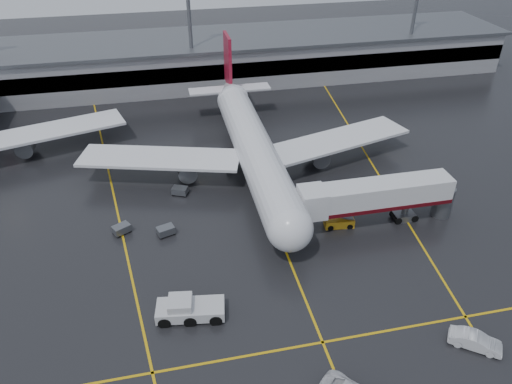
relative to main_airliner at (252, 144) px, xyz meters
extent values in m
plane|color=black|center=(0.00, -9.70, -4.21)|extent=(220.00, 220.00, 0.00)
cube|color=gold|center=(0.00, -9.70, -4.20)|extent=(0.25, 90.00, 0.02)
cube|color=gold|center=(0.00, -31.70, -4.20)|extent=(60.00, 0.25, 0.02)
cube|color=gold|center=(-20.00, 0.30, -4.20)|extent=(9.99, 69.35, 0.02)
cube|color=gold|center=(18.00, 0.30, -4.20)|extent=(7.57, 69.64, 0.02)
cube|color=gray|center=(0.00, 38.30, -0.21)|extent=(120.00, 18.00, 8.00)
cube|color=black|center=(0.00, 29.50, 0.29)|extent=(120.00, 0.40, 3.00)
cube|color=#595B60|center=(0.00, 38.30, 4.09)|extent=(122.00, 19.00, 0.60)
cylinder|color=#595B60|center=(-5.00, 32.30, 8.29)|extent=(0.70, 0.70, 25.00)
cylinder|color=#595B60|center=(40.00, 32.30, 8.29)|extent=(0.70, 0.70, 25.00)
cylinder|color=silver|center=(0.00, -1.70, -0.01)|extent=(5.20, 36.00, 5.20)
sphere|color=silver|center=(0.00, -19.70, -0.01)|extent=(5.20, 5.20, 5.20)
cone|color=silver|center=(0.00, 19.30, 0.59)|extent=(4.94, 8.00, 4.94)
cube|color=maroon|center=(0.00, 20.30, 5.49)|extent=(0.50, 5.50, 8.50)
cube|color=silver|center=(0.00, 19.30, 0.79)|extent=(14.00, 3.00, 0.25)
cube|color=silver|center=(-13.00, 0.30, -0.81)|extent=(22.80, 11.83, 0.40)
cube|color=silver|center=(13.00, 0.30, -0.81)|extent=(22.80, 11.83, 0.40)
cylinder|color=#595B60|center=(-9.50, -0.70, -2.21)|extent=(2.60, 4.50, 2.60)
cylinder|color=#595B60|center=(9.50, -0.70, -2.21)|extent=(2.60, 4.50, 2.60)
cylinder|color=#595B60|center=(0.00, -16.70, -3.21)|extent=(0.56, 0.56, 2.00)
cylinder|color=#595B60|center=(-3.20, 1.30, -3.21)|extent=(0.56, 0.56, 2.00)
cylinder|color=#595B60|center=(3.20, 1.30, -3.21)|extent=(0.56, 0.56, 2.00)
cylinder|color=black|center=(0.00, -16.70, -3.76)|extent=(0.40, 1.10, 1.10)
cylinder|color=black|center=(-3.20, 1.30, -3.66)|extent=(1.00, 1.40, 1.40)
cylinder|color=black|center=(3.20, 1.30, -3.66)|extent=(1.00, 1.40, 1.40)
cube|color=silver|center=(-29.00, 12.30, -0.81)|extent=(22.80, 11.83, 0.40)
cylinder|color=#595B60|center=(-32.50, 11.30, -2.21)|extent=(2.60, 4.50, 2.60)
cube|color=silver|center=(12.00, -15.70, 0.19)|extent=(18.00, 3.20, 3.00)
cube|color=#49070D|center=(12.00, -15.70, -1.11)|extent=(18.00, 3.30, 0.50)
cube|color=silver|center=(3.80, -15.70, 0.19)|extent=(3.00, 3.40, 3.30)
cylinder|color=#595B60|center=(16.00, -15.70, -2.71)|extent=(0.80, 0.80, 3.00)
cube|color=#595B60|center=(16.00, -15.70, -3.76)|extent=(2.60, 1.60, 0.90)
cylinder|color=#595B60|center=(21.00, -15.70, -2.21)|extent=(2.40, 2.40, 4.00)
cylinder|color=black|center=(14.90, -15.70, -3.76)|extent=(0.90, 1.80, 0.90)
cylinder|color=black|center=(17.10, -15.70, -3.76)|extent=(0.90, 1.80, 0.90)
cube|color=#BDBDBF|center=(-11.56, -25.92, -3.36)|extent=(6.88, 3.57, 1.13)
cube|color=#BDBDBF|center=(-12.48, -25.78, -2.43)|extent=(2.56, 2.56, 0.94)
cube|color=black|center=(-12.48, -25.78, -2.43)|extent=(2.30, 2.30, 0.84)
cylinder|color=black|center=(-13.97, -25.56, -3.69)|extent=(1.62, 2.96, 1.22)
cylinder|color=black|center=(-11.56, -25.92, -3.69)|extent=(1.62, 2.96, 1.22)
cylinder|color=black|center=(-9.15, -26.28, -3.69)|extent=(1.62, 2.96, 1.22)
cube|color=orange|center=(7.61, -15.29, -3.66)|extent=(3.70, 1.87, 1.09)
cube|color=#595B60|center=(7.61, -15.29, -2.63)|extent=(3.51, 1.26, 1.24)
cylinder|color=black|center=(6.43, -15.15, -3.91)|extent=(0.87, 1.75, 0.69)
cylinder|color=black|center=(8.79, -15.42, -3.91)|extent=(0.87, 1.75, 0.69)
imported|color=silver|center=(13.35, -35.05, -3.45)|extent=(4.71, 4.01, 1.53)
cube|color=#595B60|center=(-13.20, -12.56, -3.56)|extent=(2.31, 1.86, 0.90)
cylinder|color=black|center=(-13.81, -13.29, -4.03)|extent=(0.40, 0.20, 0.40)
cylinder|color=black|center=(-12.29, -12.78, -4.03)|extent=(0.40, 0.20, 0.40)
cylinder|color=black|center=(-14.12, -12.34, -4.03)|extent=(0.40, 0.20, 0.40)
cylinder|color=black|center=(-12.60, -11.84, -4.03)|extent=(0.40, 0.20, 0.40)
cube|color=#595B60|center=(-18.36, -11.13, -3.56)|extent=(2.38, 2.12, 0.90)
cylinder|color=black|center=(-18.81, -11.96, -4.03)|extent=(0.40, 0.20, 0.40)
cylinder|color=black|center=(-17.42, -11.17, -4.03)|extent=(0.40, 0.20, 0.40)
cylinder|color=black|center=(-19.30, -11.09, -4.03)|extent=(0.40, 0.20, 0.40)
cylinder|color=black|center=(-17.91, -10.30, -4.03)|extent=(0.40, 0.20, 0.40)
cube|color=#595B60|center=(-10.83, -4.23, -3.56)|extent=(2.36, 2.00, 0.90)
cylinder|color=black|center=(-11.77, -4.36, -4.03)|extent=(0.40, 0.20, 0.40)
cylinder|color=black|center=(-10.30, -5.01, -4.03)|extent=(0.40, 0.20, 0.40)
cylinder|color=black|center=(-11.36, -3.45, -4.03)|extent=(0.40, 0.20, 0.40)
cylinder|color=black|center=(-9.90, -4.10, -4.03)|extent=(0.40, 0.20, 0.40)
camera|label=1|loc=(-12.24, -59.30, 32.06)|focal=33.97mm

